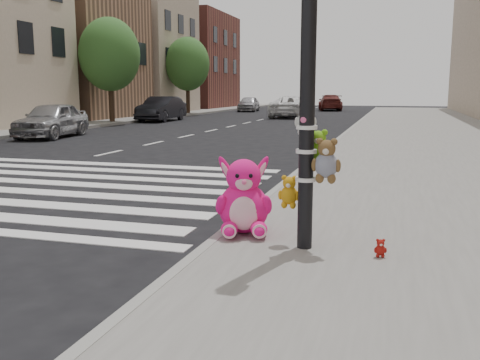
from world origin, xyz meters
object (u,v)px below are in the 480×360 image
at_px(pink_bunny, 244,202).
at_px(car_white_near, 292,107).
at_px(car_dark_far, 161,109).
at_px(red_teddy, 380,248).
at_px(car_silver_far, 52,120).
at_px(signal_pole, 311,97).

height_order(pink_bunny, car_white_near, car_white_near).
distance_m(car_dark_far, car_white_near, 9.01).
relative_size(pink_bunny, red_teddy, 4.82).
bearing_deg(car_silver_far, car_white_near, 61.90).
bearing_deg(signal_pole, car_dark_far, 117.92).
distance_m(signal_pole, car_silver_far, 17.12).
bearing_deg(car_white_near, red_teddy, 101.19).
distance_m(pink_bunny, car_silver_far, 16.26).
bearing_deg(red_teddy, car_silver_far, 123.00).
height_order(pink_bunny, red_teddy, pink_bunny).
height_order(car_dark_far, car_white_near, car_dark_far).
xyz_separation_m(signal_pole, car_silver_far, (-11.92, 12.24, -1.07)).
bearing_deg(red_teddy, pink_bunny, 149.80).
xyz_separation_m(red_teddy, car_silver_far, (-12.69, 12.39, 0.44)).
bearing_deg(pink_bunny, signal_pole, -40.63).
xyz_separation_m(car_dark_far, car_white_near, (6.55, 6.19, -0.01)).
xyz_separation_m(signal_pole, car_dark_far, (-12.38, 23.35, -1.03)).
distance_m(car_silver_far, car_white_near, 18.34).
xyz_separation_m(signal_pole, red_teddy, (0.77, -0.15, -1.51)).
distance_m(red_teddy, car_white_near, 30.42).
bearing_deg(car_silver_far, pink_bunny, -55.67).
bearing_deg(car_white_near, car_silver_far, 69.27).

